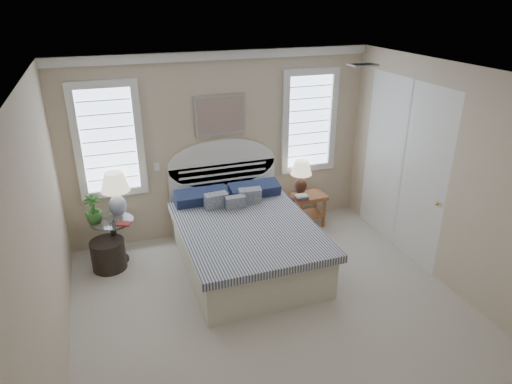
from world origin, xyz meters
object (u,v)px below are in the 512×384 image
object	(u,v)px
floor_pot	(109,255)
side_table_left	(114,236)
lamp_left	(116,189)
lamp_right	(301,173)
nightstand_right	(309,203)
bed	(243,237)

from	to	relation	value
floor_pot	side_table_left	bearing A→B (deg)	55.65
floor_pot	lamp_left	xyz separation A→B (m)	(0.20, 0.28, 0.81)
side_table_left	lamp_right	bearing A→B (deg)	4.10
floor_pot	lamp_left	distance (m)	0.88
nightstand_right	lamp_right	size ratio (longest dim) A/B	0.99
side_table_left	lamp_right	xyz separation A→B (m)	(2.85, 0.20, 0.47)
lamp_left	lamp_right	xyz separation A→B (m)	(2.75, 0.07, -0.16)
lamp_left	lamp_right	world-z (taller)	lamp_left
bed	side_table_left	xyz separation A→B (m)	(-1.65, 0.59, 0.00)
side_table_left	nightstand_right	xyz separation A→B (m)	(2.95, 0.10, -0.00)
nightstand_right	floor_pot	bearing A→B (deg)	-175.28
floor_pot	lamp_right	xyz separation A→B (m)	(2.95, 0.36, 0.65)
side_table_left	lamp_right	size ratio (longest dim) A/B	1.18
bed	lamp_left	size ratio (longest dim) A/B	3.65
floor_pot	lamp_left	size ratio (longest dim) A/B	0.72
lamp_left	side_table_left	bearing A→B (deg)	-127.57
bed	lamp_left	bearing A→B (deg)	154.98
lamp_left	nightstand_right	bearing A→B (deg)	-0.62
bed	side_table_left	bearing A→B (deg)	160.26
bed	floor_pot	size ratio (longest dim) A/B	5.06
side_table_left	nightstand_right	size ratio (longest dim) A/B	1.19
nightstand_right	bed	bearing A→B (deg)	-151.97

